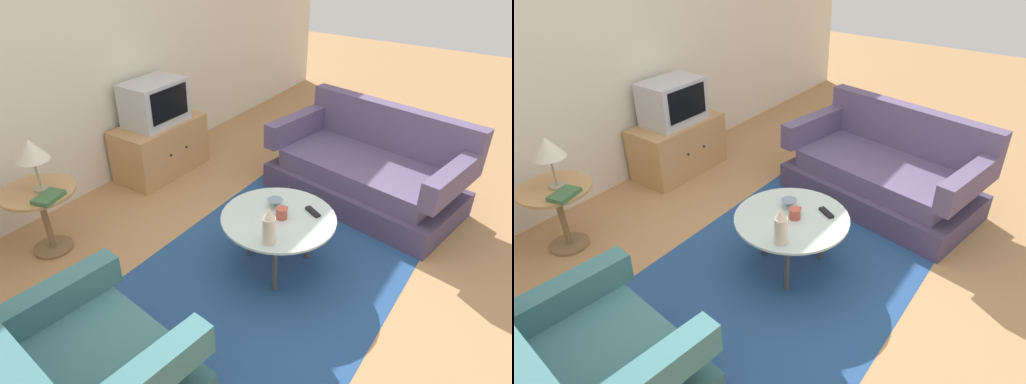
% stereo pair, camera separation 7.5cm
% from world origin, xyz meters
% --- Properties ---
extents(ground_plane, '(16.00, 16.00, 0.00)m').
position_xyz_m(ground_plane, '(0.00, 0.00, 0.00)').
color(ground_plane, '#AD7F51').
extents(back_wall, '(9.00, 0.12, 2.70)m').
position_xyz_m(back_wall, '(0.00, 2.29, 1.35)').
color(back_wall, beige).
rests_on(back_wall, ground).
extents(area_rug, '(2.35, 1.80, 0.00)m').
position_xyz_m(area_rug, '(0.13, 0.09, 0.00)').
color(area_rug, navy).
rests_on(area_rug, ground).
extents(armchair, '(0.99, 1.04, 0.89)m').
position_xyz_m(armchair, '(-1.47, 0.28, 0.30)').
color(armchair, '#325C60').
rests_on(armchair, ground).
extents(couch, '(1.20, 1.87, 0.85)m').
position_xyz_m(couch, '(1.47, -0.07, 0.28)').
color(couch, '#4B3E5C').
rests_on(couch, ground).
extents(coffee_table, '(0.84, 0.84, 0.46)m').
position_xyz_m(coffee_table, '(0.13, 0.09, 0.43)').
color(coffee_table, '#B2C6C1').
rests_on(coffee_table, ground).
extents(side_table, '(0.56, 0.56, 0.56)m').
position_xyz_m(side_table, '(-0.70, 1.73, 0.41)').
color(side_table, tan).
rests_on(side_table, ground).
extents(tv_stand, '(0.95, 0.52, 0.55)m').
position_xyz_m(tv_stand, '(0.78, 1.94, 0.27)').
color(tv_stand, tan).
rests_on(tv_stand, ground).
extents(television, '(0.60, 0.42, 0.43)m').
position_xyz_m(television, '(0.78, 1.95, 0.76)').
color(television, '#B7B7BC').
rests_on(television, tv_stand).
extents(table_lamp, '(0.24, 0.24, 0.42)m').
position_xyz_m(table_lamp, '(-0.69, 1.70, 0.89)').
color(table_lamp, '#9E937A').
rests_on(table_lamp, side_table).
extents(vase, '(0.09, 0.09, 0.28)m').
position_xyz_m(vase, '(-0.16, -0.01, 0.59)').
color(vase, beige).
rests_on(vase, coffee_table).
extents(mug, '(0.13, 0.08, 0.08)m').
position_xyz_m(mug, '(0.14, 0.07, 0.50)').
color(mug, '#B74C3D').
rests_on(mug, coffee_table).
extents(bowl, '(0.12, 0.12, 0.06)m').
position_xyz_m(bowl, '(0.24, 0.19, 0.49)').
color(bowl, slate).
rests_on(bowl, coffee_table).
extents(tv_remote_dark, '(0.10, 0.15, 0.02)m').
position_xyz_m(tv_remote_dark, '(0.32, -0.09, 0.47)').
color(tv_remote_dark, black).
rests_on(tv_remote_dark, coffee_table).
extents(book, '(0.24, 0.20, 0.03)m').
position_xyz_m(book, '(-0.73, 1.54, 0.57)').
color(book, '#3D663D').
rests_on(book, side_table).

